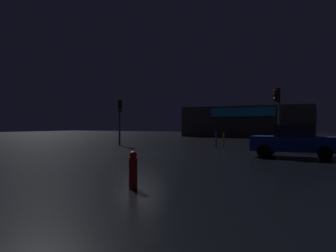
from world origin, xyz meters
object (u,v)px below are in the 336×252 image
traffic_signal_cross_left (120,114)px  car_near (295,141)px  fire_hydrant (133,170)px  store_building (247,122)px  traffic_signal_main (278,107)px

traffic_signal_cross_left → car_near: 14.19m
traffic_signal_cross_left → fire_hydrant: bearing=-54.1°
store_building → traffic_signal_cross_left: (-4.79, -24.57, 0.41)m
fire_hydrant → traffic_signal_cross_left: bearing=125.9°
store_building → traffic_signal_cross_left: size_ratio=4.88×
store_building → car_near: bearing=-73.1°
traffic_signal_main → fire_hydrant: (-1.70, -14.33, -2.30)m
traffic_signal_main → fire_hydrant: bearing=-96.8°
store_building → traffic_signal_cross_left: bearing=-101.0°
store_building → fire_hydrant: bearing=-81.8°
traffic_signal_cross_left → car_near: (13.48, -4.06, -1.72)m
traffic_signal_main → traffic_signal_cross_left: traffic_signal_main is taller
store_building → fire_hydrant: size_ratio=18.42×
traffic_signal_main → fire_hydrant: size_ratio=4.11×
store_building → traffic_signal_cross_left: store_building is taller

